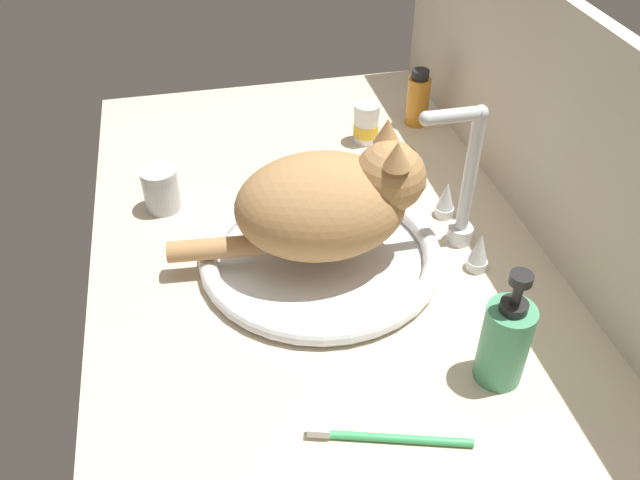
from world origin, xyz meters
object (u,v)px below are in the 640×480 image
faucet (462,195)px  metal_jar (161,189)px  soap_pump_bottle (505,341)px  amber_bottle (418,99)px  cat (332,202)px  toothbrush (386,437)px  pill_bottle (366,124)px  sink_basin (320,254)px

faucet → metal_jar: 48.93cm
soap_pump_bottle → amber_bottle: bearing=170.3°
cat → toothbrush: size_ratio=2.04×
pill_bottle → metal_jar: 41.48cm
sink_basin → pill_bottle: size_ratio=4.68×
toothbrush → cat: bearing=178.0°
faucet → cat: 20.24cm
faucet → pill_bottle: bearing=-170.1°
pill_bottle → toothbrush: pill_bottle is taller
faucet → amber_bottle: (-37.38, 6.12, -3.59)cm
sink_basin → amber_bottle: 46.92cm
metal_jar → toothbrush: (51.74, 23.50, -3.14)cm
sink_basin → amber_bottle: (-37.38, 28.06, 4.10)cm
toothbrush → sink_basin: bearing=-178.9°
sink_basin → toothbrush: bearing=1.1°
faucet → pill_bottle: (-32.82, -5.70, -5.31)cm
sink_basin → cat: cat is taller
pill_bottle → toothbrush: bearing=-13.4°
cat → pill_bottle: size_ratio=4.83×
sink_basin → cat: bearing=85.3°
cat → amber_bottle: 46.13cm
faucet → toothbrush: faucet is taller
cat → toothbrush: 34.22cm
soap_pump_bottle → toothbrush: size_ratio=0.92×
metal_jar → toothbrush: metal_jar is taller
sink_basin → toothbrush: size_ratio=1.98×
toothbrush → pill_bottle: bearing=166.6°
sink_basin → pill_bottle: (-32.82, 16.23, 2.38)cm
sink_basin → faucet: (-0.00, 21.93, 7.69)cm
amber_bottle → toothbrush: bearing=-21.4°
cat → soap_pump_bottle: (26.37, 15.39, -4.57)cm
pill_bottle → metal_jar: (13.86, -39.10, 0.09)cm
faucet → soap_pump_bottle: (26.51, -4.76, -2.67)cm
cat → pill_bottle: bearing=156.3°
metal_jar → soap_pump_bottle: bearing=41.4°
sink_basin → metal_jar: size_ratio=4.94×
soap_pump_bottle → amber_bottle: soap_pump_bottle is taller
faucet → pill_bottle: faucet is taller
metal_jar → sink_basin: bearing=50.3°
faucet → cat: bearing=-89.6°
metal_jar → toothbrush: bearing=24.4°
sink_basin → toothbrush: (32.78, 0.64, -0.66)cm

